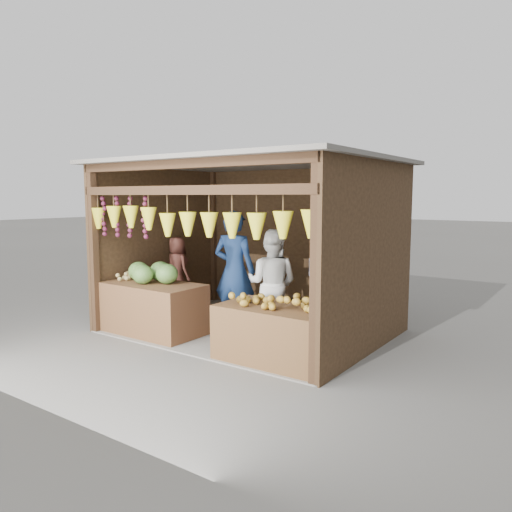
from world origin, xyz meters
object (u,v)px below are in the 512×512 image
at_px(counter_right, 277,335).
at_px(man_standing, 234,271).
at_px(vendor_seated, 177,268).
at_px(counter_left, 153,308).
at_px(woman_standing, 272,283).

distance_m(counter_right, man_standing, 1.74).
bearing_deg(man_standing, vendor_seated, -17.53).
height_order(man_standing, vendor_seated, man_standing).
relative_size(counter_left, woman_standing, 0.97).
xyz_separation_m(man_standing, vendor_seated, (-1.42, 0.19, -0.09)).
bearing_deg(woman_standing, man_standing, -8.81).
relative_size(man_standing, vendor_seated, 1.71).
xyz_separation_m(counter_right, man_standing, (-1.37, 0.90, 0.59)).
distance_m(counter_left, woman_standing, 1.89).
relative_size(counter_right, man_standing, 0.80).
relative_size(counter_left, vendor_seated, 1.43).
bearing_deg(counter_right, woman_standing, 126.35).
height_order(counter_left, man_standing, man_standing).
xyz_separation_m(counter_left, vendor_seated, (-0.49, 1.05, 0.47)).
height_order(woman_standing, vendor_seated, woman_standing).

